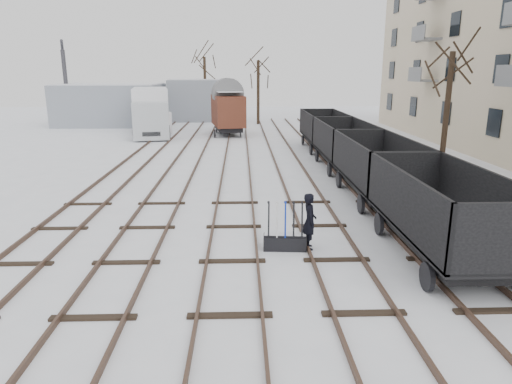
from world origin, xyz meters
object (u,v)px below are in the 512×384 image
(lorry, at_px, (151,111))
(crane, at_px, (69,103))
(box_van_wagon, at_px, (228,110))
(panel_van, at_px, (156,121))
(worker, at_px, (310,221))
(ground_frame, at_px, (285,241))
(freight_wagon_a, at_px, (441,226))

(lorry, xyz_separation_m, crane, (-9.65, 7.75, 0.15))
(box_van_wagon, distance_m, panel_van, 7.12)
(box_van_wagon, height_order, panel_van, box_van_wagon)
(lorry, bearing_deg, worker, -79.82)
(panel_van, bearing_deg, box_van_wagon, -43.80)
(ground_frame, relative_size, lorry, 0.17)
(ground_frame, height_order, box_van_wagon, box_van_wagon)
(freight_wagon_a, bearing_deg, worker, 166.60)
(worker, relative_size, box_van_wagon, 0.34)
(lorry, bearing_deg, panel_van, 81.20)
(lorry, bearing_deg, box_van_wagon, -11.27)
(ground_frame, distance_m, panel_van, 30.04)
(ground_frame, distance_m, crane, 38.87)
(freight_wagon_a, xyz_separation_m, lorry, (-13.35, 27.10, 1.04))
(worker, bearing_deg, box_van_wagon, 5.30)
(ground_frame, relative_size, worker, 0.85)
(box_van_wagon, distance_m, lorry, 6.53)
(freight_wagon_a, distance_m, crane, 41.78)
(lorry, relative_size, crane, 1.08)
(ground_frame, bearing_deg, panel_van, 111.87)
(panel_van, bearing_deg, lorry, -112.03)
(crane, bearing_deg, freight_wagon_a, -76.59)
(worker, relative_size, panel_van, 0.38)
(worker, xyz_separation_m, freight_wagon_a, (3.66, -0.87, 0.11))
(box_van_wagon, bearing_deg, panel_van, 149.79)
(freight_wagon_a, xyz_separation_m, panel_van, (-13.40, 29.43, -0.01))
(freight_wagon_a, bearing_deg, box_van_wagon, 104.20)
(panel_van, bearing_deg, freight_wagon_a, -88.83)
(ground_frame, distance_m, freight_wagon_a, 4.53)
(freight_wagon_a, bearing_deg, panel_van, 114.49)
(worker, height_order, crane, crane)
(box_van_wagon, bearing_deg, freight_wagon_a, -85.52)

